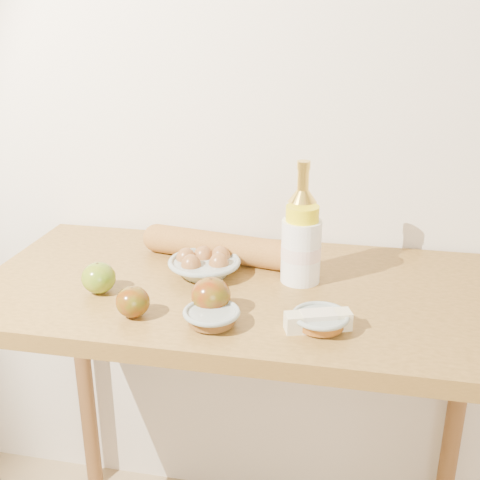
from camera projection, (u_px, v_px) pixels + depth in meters
The scene contains 12 objects.
back_wall at pixel (268, 87), 1.52m from camera, with size 3.50×0.02×2.60m, color #F0E4D0.
table at pixel (243, 332), 1.41m from camera, with size 1.20×0.60×0.90m.
bourbon_bottle at pixel (301, 230), 1.38m from camera, with size 0.08×0.08×0.27m.
cream_bottle at pixel (301, 247), 1.35m from camera, with size 0.11×0.11×0.18m.
egg_bowl at pixel (204, 265), 1.41m from camera, with size 0.22×0.22×0.06m.
baguette at pixel (222, 247), 1.48m from camera, with size 0.44×0.14×0.07m.
apple_yellowgreen at pixel (99, 278), 1.31m from camera, with size 0.09×0.09×0.07m.
apple_redgreen_front at pixel (133, 302), 1.21m from camera, with size 0.07×0.07×0.06m.
apple_redgreen_right at pixel (211, 295), 1.23m from camera, with size 0.11×0.11×0.08m.
sugar_bowl at pixel (212, 317), 1.18m from camera, with size 0.12×0.12×0.03m.
syrup_bowl at pixel (320, 320), 1.17m from camera, with size 0.13×0.13×0.03m.
butter_stick at pixel (318, 321), 1.17m from camera, with size 0.13×0.08×0.04m.
Camera 1 is at (0.24, -0.03, 1.49)m, focal length 45.00 mm.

